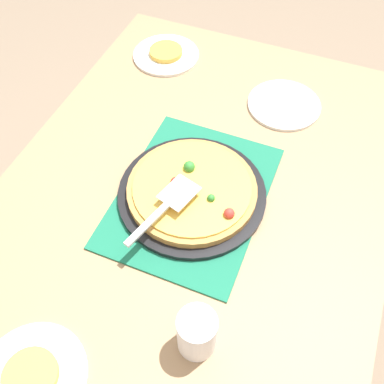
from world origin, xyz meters
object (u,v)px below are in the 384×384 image
plate_near_left (32,377)px  cup_near (197,333)px  plate_far_right (166,55)px  served_slice_left (30,376)px  pizza_pan (192,194)px  served_slice_right (166,52)px  pizza_server (166,205)px  plate_side (284,105)px  pizza (192,189)px

plate_near_left → cup_near: cup_near is taller
plate_far_right → served_slice_left: bearing=9.4°
pizza_pan → served_slice_left: served_slice_left is taller
served_slice_right → cup_near: size_ratio=0.92×
plate_near_left → served_slice_right: 1.05m
pizza_pan → plate_far_right: size_ratio=1.73×
pizza_pan → pizza_server: bearing=-16.5°
pizza_pan → plate_far_right: pizza_pan is taller
plate_side → pizza_server: bearing=-17.2°
pizza_pan → served_slice_left: bearing=-13.4°
cup_near → pizza_server: 0.31m
plate_far_right → cup_near: 0.96m
pizza → plate_near_left: 0.55m
plate_far_right → cup_near: (0.85, 0.45, 0.06)m
cup_near → pizza_server: cup_near is taller
plate_side → served_slice_right: bearing=-101.4°
cup_near → plate_near_left: bearing=-55.9°
pizza → plate_side: (-0.42, 0.13, -0.03)m
pizza_pan → cup_near: size_ratio=3.17×
pizza_pan → plate_near_left: pizza_pan is taller
pizza → served_slice_left: pizza is taller
served_slice_right → cup_near: cup_near is taller
pizza_server → pizza: bearing=163.4°
served_slice_left → served_slice_right: 1.05m
pizza_server → served_slice_left: bearing=-12.7°
plate_side → served_slice_right: (-0.09, -0.43, 0.01)m
pizza → plate_near_left: bearing=-13.4°
plate_far_right → cup_near: cup_near is taller
plate_side → pizza_server: pizza_server is taller
plate_far_right → plate_side: size_ratio=1.00×
served_slice_left → served_slice_right: (-1.04, -0.17, 0.00)m
pizza → plate_far_right: bearing=-149.5°
pizza_pan → served_slice_left: (0.53, -0.13, 0.01)m
plate_near_left → plate_side: same height
pizza → cup_near: bearing=23.6°
served_slice_left → plate_near_left: bearing=0.0°
pizza → plate_side: size_ratio=1.50×
plate_far_right → cup_near: size_ratio=1.83×
plate_near_left → plate_far_right: size_ratio=1.00×
plate_far_right → served_slice_right: bearing=0.0°
served_slice_left → plate_far_right: bearing=-170.6°
pizza_server → served_slice_right: bearing=-155.7°
served_slice_left → plate_side: bearing=164.9°
pizza → plate_near_left: pizza is taller
pizza_server → cup_near: bearing=35.3°
served_slice_left → pizza: bearing=166.6°
pizza → served_slice_right: 0.59m
plate_near_left → pizza_pan: bearing=166.6°
pizza → served_slice_right: bearing=-149.5°
served_slice_left → served_slice_right: bearing=-170.6°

